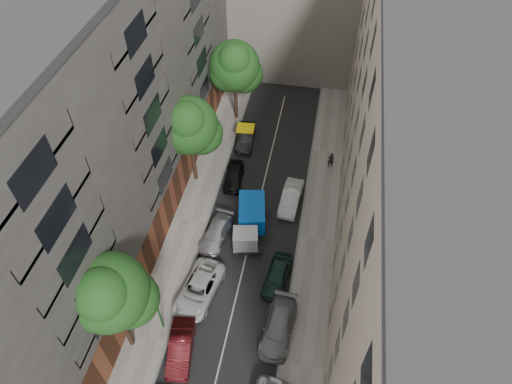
% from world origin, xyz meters
% --- Properties ---
extents(ground, '(120.00, 120.00, 0.00)m').
position_xyz_m(ground, '(0.00, 0.00, 0.00)').
color(ground, '#4C4C49').
rests_on(ground, ground).
extents(road_surface, '(8.00, 44.00, 0.02)m').
position_xyz_m(road_surface, '(0.00, 0.00, 0.01)').
color(road_surface, black).
rests_on(road_surface, ground).
extents(sidewalk_left, '(3.00, 44.00, 0.15)m').
position_xyz_m(sidewalk_left, '(-5.50, 0.00, 0.07)').
color(sidewalk_left, gray).
rests_on(sidewalk_left, ground).
extents(sidewalk_right, '(3.00, 44.00, 0.15)m').
position_xyz_m(sidewalk_right, '(5.50, 0.00, 0.07)').
color(sidewalk_right, gray).
rests_on(sidewalk_right, ground).
extents(building_left, '(8.00, 44.00, 20.00)m').
position_xyz_m(building_left, '(-11.00, 0.00, 10.00)').
color(building_left, '#474442').
rests_on(building_left, ground).
extents(building_right, '(8.00, 44.00, 20.00)m').
position_xyz_m(building_right, '(11.00, 0.00, 10.00)').
color(building_right, '#C6B09A').
rests_on(building_right, ground).
extents(tarp_truck, '(3.02, 5.64, 2.45)m').
position_xyz_m(tarp_truck, '(-0.16, -0.18, 1.35)').
color(tarp_truck, black).
rests_on(tarp_truck, ground).
extents(car_left_1, '(2.15, 4.57, 1.45)m').
position_xyz_m(car_left_1, '(-2.80, -11.51, 0.72)').
color(car_left_1, '#490E12').
rests_on(car_left_1, ground).
extents(car_left_2, '(3.33, 5.74, 1.50)m').
position_xyz_m(car_left_2, '(-2.80, -6.91, 0.75)').
color(car_left_2, silver).
rests_on(car_left_2, ground).
extents(car_left_3, '(2.48, 4.71, 1.30)m').
position_xyz_m(car_left_3, '(-2.80, -1.44, 0.65)').
color(car_left_3, silver).
rests_on(car_left_3, ground).
extents(car_left_4, '(1.86, 4.10, 1.37)m').
position_xyz_m(car_left_4, '(-2.80, 5.40, 0.68)').
color(car_left_4, black).
rests_on(car_left_4, ground).
extents(car_left_5, '(1.89, 4.63, 1.49)m').
position_xyz_m(car_left_5, '(-2.80, 11.00, 0.75)').
color(car_left_5, black).
rests_on(car_left_5, ground).
extents(car_right_1, '(2.41, 5.17, 1.46)m').
position_xyz_m(car_right_1, '(3.58, -8.80, 0.73)').
color(car_right_1, gray).
rests_on(car_right_1, ground).
extents(car_right_2, '(2.19, 4.39, 1.44)m').
position_xyz_m(car_right_2, '(2.83, -4.60, 0.72)').
color(car_right_2, black).
rests_on(car_right_2, ground).
extents(car_right_3, '(1.90, 4.60, 1.48)m').
position_xyz_m(car_right_3, '(2.80, 3.60, 0.74)').
color(car_right_3, silver).
rests_on(car_right_3, ground).
extents(tree_near, '(5.20, 4.91, 9.69)m').
position_xyz_m(tree_near, '(-6.30, -11.67, 6.82)').
color(tree_near, '#382619').
rests_on(tree_near, sidewalk_left).
extents(tree_mid, '(5.31, 5.04, 9.12)m').
position_xyz_m(tree_mid, '(-6.30, 4.89, 6.31)').
color(tree_mid, '#382619').
rests_on(tree_mid, sidewalk_left).
extents(tree_far, '(5.34, 5.07, 9.08)m').
position_xyz_m(tree_far, '(-4.50, 14.68, 6.27)').
color(tree_far, '#382619').
rests_on(tree_far, sidewalk_left).
extents(lamp_post, '(0.36, 0.36, 6.04)m').
position_xyz_m(lamp_post, '(-4.64, -9.99, 3.90)').
color(lamp_post, '#1A5B26').
rests_on(lamp_post, sidewalk_left).
extents(pedestrian, '(0.68, 0.53, 1.66)m').
position_xyz_m(pedestrian, '(5.93, 8.95, 0.98)').
color(pedestrian, black).
rests_on(pedestrian, sidewalk_right).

